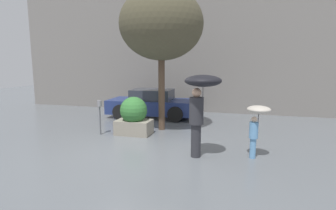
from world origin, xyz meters
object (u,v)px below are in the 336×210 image
person_adult (200,96)px  parking_meter (100,110)px  parked_car_near (153,104)px  street_tree (161,25)px  planter_box (134,116)px  person_child (257,119)px

person_adult → parking_meter: size_ratio=1.80×
parked_car_near → street_tree: bearing=-155.9°
planter_box → parked_car_near: bearing=96.5°
person_child → street_tree: (-3.13, 2.21, 2.68)m
person_adult → street_tree: size_ratio=0.43×
parked_car_near → parking_meter: bearing=164.9°
person_child → parked_car_near: bearing=120.3°
parked_car_near → street_tree: (1.06, -2.11, 3.11)m
parked_car_near → parking_meter: parked_car_near is taller
parking_meter → person_child: bearing=-11.4°
parking_meter → person_adult: bearing=-20.2°
street_tree → parking_meter: (-1.80, -1.21, -2.85)m
planter_box → person_adult: person_adult is taller
person_adult → parked_car_near: size_ratio=0.53×
person_adult → street_tree: 3.74m
parked_car_near → parking_meter: size_ratio=3.41×
street_tree → parked_car_near: bearing=116.7°
person_child → parking_meter: person_child is taller
person_adult → parking_meter: person_adult is taller
planter_box → person_child: 4.09m
planter_box → parked_car_near: 3.02m
parked_car_near → street_tree: size_ratio=0.80×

